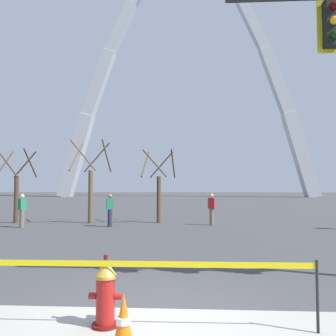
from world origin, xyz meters
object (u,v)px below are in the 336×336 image
fire_hydrant (106,293)px  pedestrian_walking_right (110,210)px  pedestrian_near_trees (22,210)px  monument_arch (186,87)px  pedestrian_standing_center (212,209)px  traffic_cone_by_hydrant (123,325)px

fire_hydrant → pedestrian_walking_right: size_ratio=0.62×
fire_hydrant → pedestrian_near_trees: 13.35m
monument_arch → pedestrian_near_trees: (-7.57, -50.64, -20.33)m
pedestrian_standing_center → pedestrian_walking_right: size_ratio=1.00×
traffic_cone_by_hydrant → monument_arch: monument_arch is taller
pedestrian_standing_center → pedestrian_walking_right: bearing=-168.7°
monument_arch → pedestrian_near_trees: 55.09m
traffic_cone_by_hydrant → monument_arch: 66.33m
monument_arch → pedestrian_near_trees: monument_arch is taller
monument_arch → pedestrian_near_trees: size_ratio=31.19×
monument_arch → fire_hydrant: bearing=-90.7°
monument_arch → traffic_cone_by_hydrant: bearing=-90.3°
traffic_cone_by_hydrant → pedestrian_standing_center: bearing=82.2°
monument_arch → pedestrian_standing_center: monument_arch is taller
pedestrian_near_trees → pedestrian_walking_right: bearing=8.1°
pedestrian_walking_right → pedestrian_near_trees: (-4.11, -0.59, 0.00)m
pedestrian_standing_center → pedestrian_near_trees: bearing=-170.1°
pedestrian_near_trees → fire_hydrant: bearing=-59.5°
monument_arch → pedestrian_walking_right: bearing=-93.9°
fire_hydrant → pedestrian_near_trees: (-6.78, 11.49, 0.35)m
traffic_cone_by_hydrant → pedestrian_walking_right: (-3.08, 12.94, 0.46)m
monument_arch → pedestrian_near_trees: bearing=-98.5°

